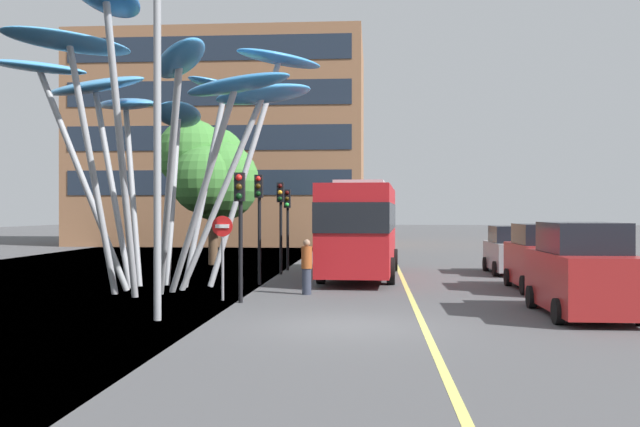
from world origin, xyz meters
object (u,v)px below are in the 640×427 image
object	(u,v)px
red_bus	(361,225)
traffic_light_kerb_far	(259,205)
traffic_light_kerb_near	(240,209)
pedestrian	(307,267)
traffic_light_island_mid	(281,208)
car_parked_mid	(545,259)
street_lamp	(172,106)
leaf_sculpture	(163,90)
no_entry_sign	(222,244)
car_parked_far	(513,251)
traffic_light_opposite	(287,212)
car_parked_near	(582,272)

from	to	relation	value
red_bus	traffic_light_kerb_far	world-z (taller)	traffic_light_kerb_far
traffic_light_kerb_near	pedestrian	bearing A→B (deg)	52.93
red_bus	traffic_light_island_mid	world-z (taller)	red_bus
car_parked_mid	street_lamp	bearing A→B (deg)	-145.08
leaf_sculpture	no_entry_sign	bearing A→B (deg)	-43.61
traffic_light_kerb_near	no_entry_sign	xyz separation A→B (m)	(-0.61, 0.55, -1.02)
traffic_light_kerb_near	traffic_light_kerb_far	xyz separation A→B (m)	(-0.25, 4.92, 0.13)
traffic_light_kerb_near	car_parked_far	xyz separation A→B (m)	(9.50, 10.14, -1.72)
red_bus	traffic_light_island_mid	xyz separation A→B (m)	(-3.28, 0.91, 0.67)
pedestrian	street_lamp	bearing A→B (deg)	-116.02
traffic_light_opposite	car_parked_near	world-z (taller)	traffic_light_opposite
car_parked_mid	traffic_light_island_mid	bearing A→B (deg)	151.27
leaf_sculpture	car_parked_near	world-z (taller)	leaf_sculpture
car_parked_near	car_parked_mid	distance (m)	5.77
traffic_light_island_mid	no_entry_sign	distance (m)	8.58
car_parked_far	pedestrian	world-z (taller)	car_parked_far
red_bus	car_parked_far	xyz separation A→B (m)	(6.25, 2.00, -1.11)
pedestrian	no_entry_sign	bearing A→B (deg)	-143.95
car_parked_near	red_bus	bearing A→B (deg)	119.32
traffic_light_island_mid	traffic_light_kerb_far	bearing A→B (deg)	-93.08
traffic_light_opposite	car_parked_far	bearing A→B (deg)	-5.55
no_entry_sign	street_lamp	bearing A→B (deg)	-95.82
traffic_light_kerb_near	traffic_light_kerb_far	world-z (taller)	traffic_light_kerb_far
traffic_light_island_mid	street_lamp	world-z (taller)	street_lamp
car_parked_mid	no_entry_sign	world-z (taller)	no_entry_sign
traffic_light_island_mid	street_lamp	distance (m)	12.58
car_parked_mid	car_parked_far	distance (m)	6.21
street_lamp	traffic_light_island_mid	bearing A→B (deg)	85.48
traffic_light_island_mid	car_parked_far	bearing A→B (deg)	6.53
traffic_light_island_mid	street_lamp	size ratio (longest dim) A/B	0.47
pedestrian	red_bus	bearing A→B (deg)	75.09
traffic_light_kerb_far	pedestrian	distance (m)	3.83
leaf_sculpture	traffic_light_kerb_near	bearing A→B (deg)	-43.28
street_lamp	car_parked_far	bearing A→B (deg)	51.92
car_parked_far	car_parked_mid	bearing A→B (deg)	-91.79
traffic_light_kerb_far	no_entry_sign	world-z (taller)	traffic_light_kerb_far
leaf_sculpture	no_entry_sign	xyz separation A→B (m)	(2.47, -2.35, -4.86)
traffic_light_island_mid	car_parked_far	xyz separation A→B (m)	(9.53, 1.09, -1.78)
car_parked_far	traffic_light_kerb_far	bearing A→B (deg)	-151.84
street_lamp	pedestrian	bearing A→B (deg)	63.98
leaf_sculpture	car_parked_mid	distance (m)	13.58
car_parked_far	pedestrian	xyz separation A→B (m)	(-7.82, -7.92, -0.07)
traffic_light_kerb_far	street_lamp	bearing A→B (deg)	-95.25
car_parked_far	car_parked_near	bearing A→B (deg)	-93.13
traffic_light_opposite	no_entry_sign	distance (m)	10.57
traffic_light_kerb_near	car_parked_mid	xyz separation A→B (m)	(9.30, 3.93, -1.62)
leaf_sculpture	traffic_light_kerb_near	distance (m)	5.72
traffic_light_opposite	no_entry_sign	size ratio (longest dim) A/B	1.44
leaf_sculpture	car_parked_mid	bearing A→B (deg)	4.74
car_parked_near	no_entry_sign	distance (m)	9.77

